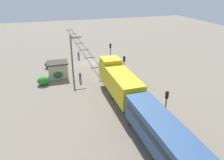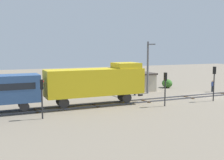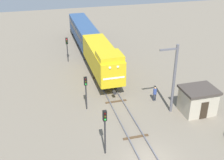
% 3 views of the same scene
% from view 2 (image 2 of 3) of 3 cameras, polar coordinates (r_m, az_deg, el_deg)
% --- Properties ---
extents(ground_plane, '(116.79, 116.79, 0.00)m').
position_cam_2_polar(ground_plane, '(40.29, 18.75, -3.05)').
color(ground_plane, '#756B5B').
extents(railway_track, '(2.40, 77.86, 0.16)m').
position_cam_2_polar(railway_track, '(40.28, 18.75, -2.94)').
color(railway_track, '#595960').
rests_on(railway_track, ground).
extents(locomotive, '(2.90, 11.60, 4.60)m').
position_cam_2_polar(locomotive, '(31.45, -3.13, -0.23)').
color(locomotive, gold).
rests_on(locomotive, railway_track).
extents(traffic_signal_near, '(0.32, 0.34, 4.22)m').
position_cam_2_polar(traffic_signal_near, '(36.28, 20.06, 0.55)').
color(traffic_signal_near, '#262628').
rests_on(traffic_signal_near, ground).
extents(traffic_signal_mid, '(0.32, 0.34, 3.77)m').
position_cam_2_polar(traffic_signal_mid, '(31.62, 10.79, -0.55)').
color(traffic_signal_mid, '#262628').
rests_on(traffic_signal_mid, ground).
extents(traffic_signal_far, '(0.32, 0.34, 3.64)m').
position_cam_2_polar(traffic_signal_far, '(26.30, -14.05, -2.27)').
color(traffic_signal_far, '#262628').
rests_on(traffic_signal_far, ground).
extents(worker_near_track, '(0.38, 0.38, 1.70)m').
position_cam_2_polar(worker_near_track, '(44.03, 19.74, -0.98)').
color(worker_near_track, '#262B38').
rests_on(worker_near_track, ground).
extents(worker_by_signal, '(0.38, 0.38, 1.70)m').
position_cam_2_polar(worker_by_signal, '(38.42, 4.67, -1.67)').
color(worker_by_signal, '#262B38').
rests_on(worker_by_signal, ground).
extents(catenary_mast, '(1.94, 0.28, 7.35)m').
position_cam_2_polar(catenary_mast, '(39.96, 7.32, 2.84)').
color(catenary_mast, '#595960').
rests_on(catenary_mast, ground).
extents(relay_hut, '(3.50, 2.90, 2.74)m').
position_cam_2_polar(relay_hut, '(42.80, 6.44, -0.30)').
color(relay_hut, '#B2A893').
rests_on(relay_hut, ground).
extents(bush_near, '(1.91, 1.56, 1.39)m').
position_cam_2_polar(bush_near, '(46.60, 11.13, -0.68)').
color(bush_near, '#336626').
rests_on(bush_near, ground).
extents(bush_mid, '(2.39, 1.95, 1.74)m').
position_cam_2_polar(bush_mid, '(42.66, 5.67, -1.02)').
color(bush_mid, '#266426').
rests_on(bush_mid, ground).
extents(bush_far, '(1.90, 1.55, 1.38)m').
position_cam_2_polar(bush_far, '(43.96, 1.79, -1.00)').
color(bush_far, '#278426').
rests_on(bush_far, ground).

